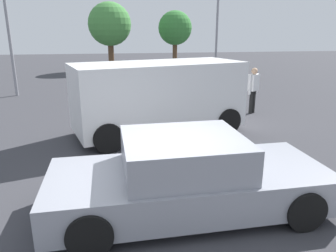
{
  "coord_description": "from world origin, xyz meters",
  "views": [
    {
      "loc": [
        -0.81,
        -4.83,
        2.93
      ],
      "look_at": [
        0.37,
        1.88,
        0.9
      ],
      "focal_mm": 34.31,
      "sensor_mm": 36.0,
      "label": 1
    }
  ],
  "objects_px": {
    "sedan_foreground": "(187,177)",
    "van_white": "(159,96)",
    "light_post_mid": "(5,2)",
    "light_post_near": "(218,12)",
    "pedestrian": "(253,87)"
  },
  "relations": [
    {
      "from": "sedan_foreground",
      "to": "van_white",
      "type": "distance_m",
      "value": 4.39
    },
    {
      "from": "sedan_foreground",
      "to": "light_post_mid",
      "type": "relative_size",
      "value": 0.76
    },
    {
      "from": "light_post_near",
      "to": "light_post_mid",
      "type": "height_order",
      "value": "light_post_mid"
    },
    {
      "from": "pedestrian",
      "to": "light_post_near",
      "type": "height_order",
      "value": "light_post_near"
    },
    {
      "from": "light_post_near",
      "to": "light_post_mid",
      "type": "bearing_deg",
      "value": -160.23
    },
    {
      "from": "sedan_foreground",
      "to": "van_white",
      "type": "bearing_deg",
      "value": 86.84
    },
    {
      "from": "light_post_near",
      "to": "sedan_foreground",
      "type": "bearing_deg",
      "value": -109.67
    },
    {
      "from": "light_post_near",
      "to": "light_post_mid",
      "type": "relative_size",
      "value": 0.97
    },
    {
      "from": "pedestrian",
      "to": "light_post_mid",
      "type": "distance_m",
      "value": 11.2
    },
    {
      "from": "van_white",
      "to": "light_post_near",
      "type": "bearing_deg",
      "value": 48.75
    },
    {
      "from": "sedan_foreground",
      "to": "pedestrian",
      "type": "xyz_separation_m",
      "value": [
        3.9,
        6.12,
        0.39
      ]
    },
    {
      "from": "light_post_mid",
      "to": "van_white",
      "type": "bearing_deg",
      "value": -49.98
    },
    {
      "from": "van_white",
      "to": "light_post_mid",
      "type": "height_order",
      "value": "light_post_mid"
    },
    {
      "from": "sedan_foreground",
      "to": "pedestrian",
      "type": "distance_m",
      "value": 7.27
    },
    {
      "from": "light_post_mid",
      "to": "light_post_near",
      "type": "bearing_deg",
      "value": 19.77
    }
  ]
}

